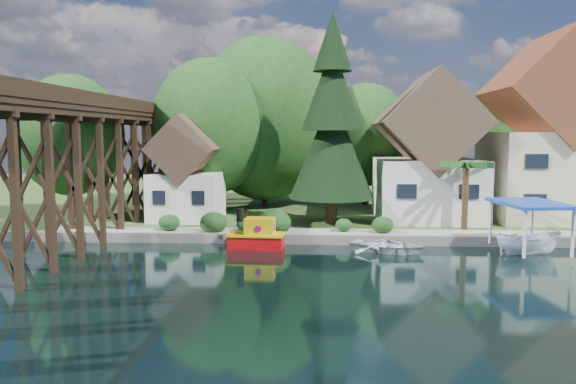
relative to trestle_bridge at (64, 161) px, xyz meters
name	(u,v)px	position (x,y,z in m)	size (l,w,h in m)	color
ground	(341,277)	(16.00, -5.17, -5.35)	(140.00, 140.00, 0.00)	black
bank	(330,195)	(16.00, 28.83, -5.10)	(140.00, 52.00, 0.50)	#345120
seawall	(401,240)	(20.00, 2.83, -5.04)	(60.00, 0.40, 0.62)	slate
promenade	(430,234)	(22.00, 4.13, -4.82)	(50.00, 2.60, 0.06)	gray
trestle_bridge	(64,161)	(0.00, 0.00, 0.00)	(4.12, 44.18, 9.30)	black
house_left	(427,157)	(23.00, 10.83, -0.21)	(7.64, 8.64, 11.02)	white
house_center	(548,140)	(32.00, 11.33, 1.07)	(8.65, 9.18, 13.89)	beige
shed	(187,175)	(5.00, 9.33, -1.52)	(5.09, 5.40, 7.85)	white
bg_trees	(345,129)	(17.00, 16.08, 1.94)	(49.90, 13.30, 10.57)	#382314
shrubs	(265,221)	(11.40, 4.09, -4.12)	(15.76, 2.47, 1.70)	#163B15
conifer	(332,123)	(15.76, 8.12, 2.31)	(6.04, 6.04, 14.87)	#382314
palm_tree	(466,167)	(24.68, 6.12, -0.63)	(4.35, 4.35, 4.84)	#382314
tugboat	(257,236)	(11.16, 1.40, -4.61)	(3.50, 2.06, 2.46)	red
boat_white_a	(387,244)	(18.91, 0.87, -4.90)	(3.12, 4.37, 0.90)	silver
boat_canopy	(529,232)	(26.89, 0.48, -4.03)	(4.01, 5.16, 3.06)	white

